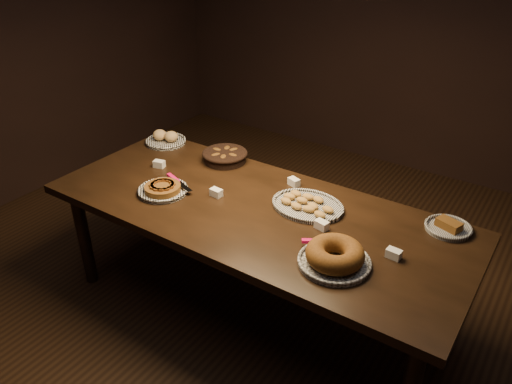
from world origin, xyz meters
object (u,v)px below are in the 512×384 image
Objects in this scene: apple_tart_plate at (163,189)px; bundt_cake_plate at (335,256)px; buffet_table at (254,219)px; madeleine_platter at (307,205)px.

bundt_cake_plate is at bearing -11.74° from apple_tart_plate.
bundt_cake_plate is at bearing -19.41° from buffet_table.
buffet_table is 0.65m from bundt_cake_plate.
apple_tart_plate is (-0.54, -0.16, 0.10)m from buffet_table.
apple_tart_plate is 1.14m from bundt_cake_plate.
bundt_cake_plate is (0.35, -0.38, 0.03)m from madeleine_platter.
madeleine_platter is (0.24, 0.17, 0.09)m from buffet_table.
apple_tart_plate is 0.82× the size of bundt_cake_plate.
bundt_cake_plate reaches higher than buffet_table.
buffet_table is at bearing -142.95° from madeleine_platter.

